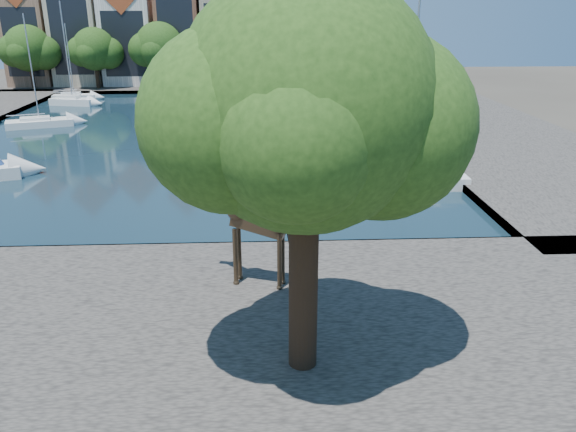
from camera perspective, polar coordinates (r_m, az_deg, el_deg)
name	(u,v)px	position (r m, az deg, el deg)	size (l,w,h in m)	color
ground	(116,254)	(25.58, -17.11, -3.76)	(160.00, 160.00, 0.00)	#38332B
water_basin	(184,135)	(48.11, -10.49, 8.05)	(38.00, 50.00, 0.08)	black
near_quay	(62,339)	(19.54, -21.99, -11.47)	(50.00, 14.00, 0.50)	#4F4A44
far_quay	(213,84)	(79.48, -7.60, 13.16)	(60.00, 16.00, 0.50)	#4F4A44
right_quay	(478,130)	(51.13, 18.79, 8.27)	(14.00, 52.00, 0.50)	#4F4A44
plane_tree	(310,113)	(13.87, 2.24, 10.37)	(8.32, 6.40, 10.62)	#332114
townhouse_west_end	(34,30)	(83.97, -24.41, 16.87)	(5.44, 9.18, 14.93)	#866149
townhouse_west_mid	(80,22)	(82.03, -20.41, 17.96)	(5.94, 9.18, 16.79)	#BBAC8F
townhouse_west_inner	(131,29)	(80.45, -15.69, 17.78)	(6.43, 9.18, 15.15)	silver
townhouse_center	(180,21)	(79.30, -10.93, 18.86)	(5.44, 9.18, 16.93)	brown
townhouse_east_inner	(226,26)	(78.76, -6.33, 18.62)	(5.94, 9.18, 15.79)	tan
townhouse_east_mid	(275,23)	(78.65, -1.34, 19.00)	(6.43, 9.18, 16.65)	beige
townhouse_east_end	(323,31)	(79.12, 3.63, 18.25)	(5.44, 9.18, 14.43)	brown
far_tree_far_west	(29,50)	(78.55, -24.82, 15.08)	(7.28, 5.60, 7.68)	#332114
far_tree_west	(95,50)	(76.04, -19.01, 15.61)	(6.76, 5.20, 7.36)	#332114
far_tree_mid_west	(160,48)	(74.29, -12.84, 16.26)	(7.80, 6.00, 8.00)	#332114
far_tree_mid_east	(225,50)	(73.40, -6.42, 16.45)	(7.02, 5.40, 7.52)	#332114
far_tree_east	(289,48)	(73.36, 0.11, 16.65)	(7.54, 5.80, 7.84)	#332114
far_tree_far_east	(352,50)	(74.20, 6.54, 16.45)	(6.76, 5.20, 7.36)	#332114
giraffe_statue	(252,218)	(19.97, -3.70, -0.20)	(3.60, 1.39, 5.23)	#3C2D1E
sailboat_left_c	(40,121)	(55.30, -23.91, 8.79)	(5.92, 3.73, 9.54)	white
sailboat_left_d	(73,99)	(66.50, -21.04, 10.99)	(5.01, 2.69, 10.65)	white
sailboat_left_e	(74,96)	(70.36, -20.91, 11.36)	(4.82, 2.13, 8.35)	white
sailboat_right_a	(406,177)	(34.12, 11.92, 3.93)	(7.04, 2.61, 11.50)	silver
sailboat_right_b	(391,160)	(38.06, 10.39, 5.61)	(7.21, 4.58, 9.12)	navy
sailboat_right_c	(356,119)	(51.70, 6.92, 9.80)	(6.51, 4.07, 9.41)	white
sailboat_right_d	(311,99)	(63.13, 2.37, 11.77)	(4.64, 1.76, 7.36)	silver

